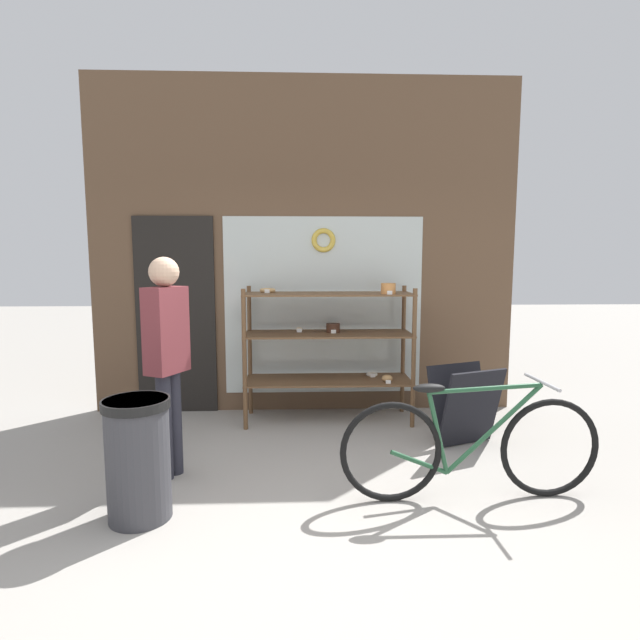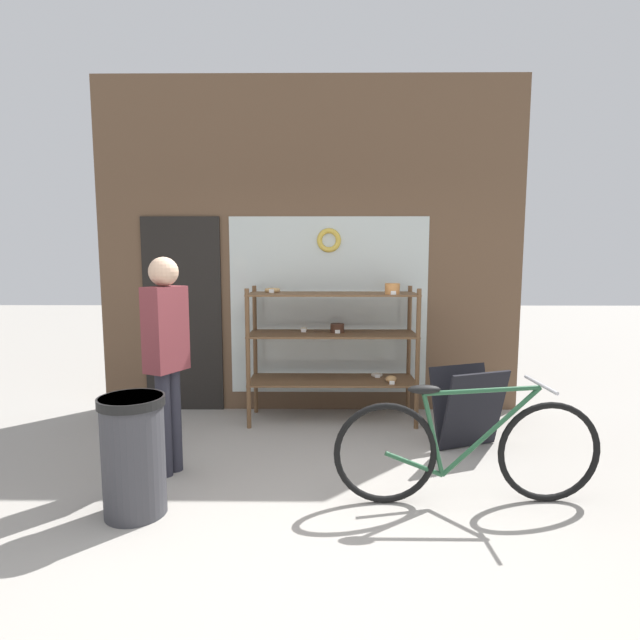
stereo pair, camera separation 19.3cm
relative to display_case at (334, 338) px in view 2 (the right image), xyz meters
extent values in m
plane|color=gray|center=(-0.25, -2.20, -0.86)|extent=(30.00, 30.00, 0.00)
cube|color=brown|center=(-0.25, 0.42, 0.91)|extent=(4.54, 0.08, 3.55)
cube|color=silver|center=(-0.05, 0.37, 0.29)|extent=(2.12, 0.02, 1.90)
cube|color=black|center=(-1.63, 0.36, 0.19)|extent=(0.84, 0.03, 2.10)
torus|color=gold|center=(-0.05, 0.35, 0.99)|extent=(0.26, 0.06, 0.26)
cylinder|color=brown|center=(-0.84, -0.25, -0.18)|extent=(0.04, 0.04, 1.37)
cylinder|color=brown|center=(0.80, -0.25, -0.18)|extent=(0.04, 0.04, 1.37)
cylinder|color=brown|center=(-0.84, 0.25, -0.18)|extent=(0.04, 0.04, 1.37)
cylinder|color=brown|center=(0.80, 0.25, -0.18)|extent=(0.04, 0.04, 1.37)
cube|color=brown|center=(-0.02, 0.00, -0.44)|extent=(1.68, 0.55, 0.02)
cube|color=brown|center=(-0.02, 0.00, 0.04)|extent=(1.68, 0.55, 0.02)
cube|color=brown|center=(-0.02, 0.00, 0.44)|extent=(1.68, 0.55, 0.02)
cylinder|color=#422619|center=(0.03, 0.06, 0.09)|extent=(0.14, 0.14, 0.09)
cube|color=white|center=(0.03, -0.02, 0.06)|extent=(0.05, 0.00, 0.04)
ellipsoid|color=#AD7F4C|center=(0.56, -0.14, -0.39)|extent=(0.11, 0.09, 0.08)
cube|color=white|center=(0.56, -0.21, -0.42)|extent=(0.05, 0.00, 0.04)
torus|color=tan|center=(-0.63, 0.13, 0.47)|extent=(0.16, 0.16, 0.04)
cube|color=white|center=(-0.63, 0.04, 0.47)|extent=(0.05, 0.00, 0.04)
cylinder|color=#C67F42|center=(0.56, -0.14, 0.50)|extent=(0.14, 0.14, 0.11)
cube|color=white|center=(0.56, -0.22, 0.47)|extent=(0.05, 0.00, 0.04)
ellipsoid|color=beige|center=(-0.31, 0.11, 0.07)|extent=(0.07, 0.06, 0.05)
cube|color=white|center=(-0.31, 0.06, 0.06)|extent=(0.05, 0.00, 0.04)
torus|color=beige|center=(0.45, 0.13, -0.42)|extent=(0.12, 0.12, 0.03)
cube|color=white|center=(0.45, 0.07, -0.42)|extent=(0.05, 0.00, 0.04)
torus|color=black|center=(0.31, -1.75, -0.51)|extent=(0.70, 0.06, 0.70)
torus|color=black|center=(1.43, -1.72, -0.51)|extent=(0.70, 0.06, 0.70)
cylinder|color=#235133|center=(1.02, -1.74, -0.37)|extent=(0.66, 0.05, 0.63)
cylinder|color=#235133|center=(0.96, -1.74, -0.08)|extent=(0.78, 0.05, 0.07)
cylinder|color=#235133|center=(0.63, -1.75, -0.39)|extent=(0.17, 0.04, 0.58)
cylinder|color=#235133|center=(0.51, -1.75, -0.59)|extent=(0.40, 0.04, 0.19)
ellipsoid|color=black|center=(0.57, -1.75, -0.07)|extent=(0.22, 0.10, 0.06)
cylinder|color=#B2B2B7|center=(1.34, -1.73, -0.04)|extent=(0.04, 0.46, 0.02)
cube|color=black|center=(1.19, -0.81, -0.51)|extent=(0.61, 0.39, 0.70)
cube|color=black|center=(1.13, -0.64, -0.51)|extent=(0.61, 0.39, 0.70)
cylinder|color=#282833|center=(-1.32, -1.34, -0.46)|extent=(0.11, 0.11, 0.81)
cylinder|color=#282833|center=(-1.27, -1.24, -0.46)|extent=(0.11, 0.11, 0.81)
cube|color=brown|center=(-1.29, -1.29, 0.27)|extent=(0.30, 0.37, 0.64)
sphere|color=tan|center=(-1.29, -1.29, 0.70)|extent=(0.22, 0.22, 0.22)
cylinder|color=#38383D|center=(-1.33, -1.91, -0.47)|extent=(0.39, 0.39, 0.78)
cylinder|color=black|center=(-1.33, -1.91, -0.11)|extent=(0.42, 0.42, 0.06)
camera|label=1|loc=(-0.29, -4.98, 0.79)|focal=28.00mm
camera|label=2|loc=(-0.10, -4.99, 0.79)|focal=28.00mm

